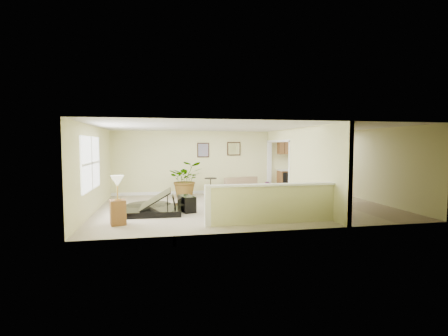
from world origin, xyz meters
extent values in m
plane|color=beige|center=(0.00, 0.00, 0.00)|extent=(9.00, 9.00, 0.00)
cube|color=beige|center=(0.00, 3.00, 1.25)|extent=(9.00, 0.04, 2.50)
cube|color=beige|center=(0.00, -3.00, 1.25)|extent=(9.00, 0.04, 2.50)
cube|color=beige|center=(-4.50, 0.00, 1.25)|extent=(0.04, 6.00, 2.50)
cube|color=beige|center=(4.50, 0.00, 1.25)|extent=(0.04, 6.00, 2.50)
cube|color=silver|center=(0.00, 0.00, 2.50)|extent=(9.00, 6.00, 0.04)
cube|color=gray|center=(3.15, 0.00, 0.00)|extent=(2.70, 6.00, 0.01)
cube|color=beige|center=(1.80, -1.20, 1.25)|extent=(0.12, 3.60, 2.50)
cube|color=beige|center=(1.80, 1.77, 2.30)|extent=(0.12, 2.35, 0.40)
cube|color=beige|center=(0.15, -2.30, 0.47)|extent=(3.30, 0.12, 0.95)
cube|color=white|center=(0.15, -2.30, 0.96)|extent=(3.40, 0.22, 0.05)
cube|color=white|center=(-1.50, -2.30, 0.50)|extent=(0.14, 0.14, 1.00)
cube|color=white|center=(-4.49, -0.50, 1.45)|extent=(0.05, 2.15, 1.45)
cube|color=#331F12|center=(-0.95, 2.98, 1.75)|extent=(0.48, 0.03, 0.58)
cube|color=#935D73|center=(-0.95, 2.96, 1.75)|extent=(0.40, 0.01, 0.50)
cube|color=#331F12|center=(0.30, 2.98, 1.80)|extent=(0.55, 0.03, 0.55)
cube|color=white|center=(0.30, 2.96, 1.80)|extent=(0.46, 0.01, 0.46)
cube|color=brown|center=(3.30, 2.70, 0.45)|extent=(2.30, 0.60, 0.90)
cube|color=white|center=(3.30, 2.70, 0.92)|extent=(2.36, 0.65, 0.04)
cube|color=black|center=(2.50, 2.69, 0.43)|extent=(0.60, 0.60, 0.84)
cube|color=brown|center=(3.30, 2.82, 1.95)|extent=(2.30, 0.35, 0.75)
cube|color=black|center=(-2.83, -0.54, 0.83)|extent=(1.58, 1.37, 0.32)
cylinder|color=black|center=(-2.99, 0.05, 0.83)|extent=(1.33, 1.33, 0.32)
cube|color=white|center=(-1.91, -0.54, 0.78)|extent=(0.26, 1.08, 0.02)
cube|color=black|center=(-2.94, -0.43, 1.12)|extent=(1.25, 1.26, 0.73)
cube|color=black|center=(-1.86, -0.45, 0.23)|extent=(0.52, 0.76, 0.46)
cube|color=tan|center=(0.68, 2.50, 0.21)|extent=(1.71, 1.33, 0.42)
cube|color=tan|center=(0.68, 2.83, 0.64)|extent=(1.48, 0.72, 0.44)
cube|color=tan|center=(0.02, 2.50, 0.50)|extent=(0.47, 0.86, 0.16)
cube|color=tan|center=(1.34, 2.50, 0.50)|extent=(0.47, 0.86, 0.16)
cylinder|color=black|center=(-0.73, 2.43, 0.01)|extent=(0.34, 0.34, 0.03)
cylinder|color=black|center=(-0.73, 2.43, 0.34)|extent=(0.03, 0.03, 0.66)
cylinder|color=black|center=(-0.73, 2.43, 0.67)|extent=(0.47, 0.47, 0.03)
cylinder|color=black|center=(-1.71, 2.16, 0.14)|extent=(0.39, 0.39, 0.27)
imported|color=#184A16|center=(-1.71, 2.16, 0.68)|extent=(1.23, 1.07, 1.35)
cylinder|color=black|center=(1.45, 2.10, 0.09)|extent=(0.27, 0.27, 0.19)
imported|color=#184A16|center=(1.45, 2.10, 0.26)|extent=(0.31, 0.31, 0.52)
cube|color=brown|center=(-3.63, -1.73, 0.30)|extent=(0.43, 0.43, 0.61)
cylinder|color=gold|center=(-3.63, -1.73, 0.62)|extent=(0.16, 0.16, 0.02)
cylinder|color=gold|center=(-3.63, -1.73, 0.82)|extent=(0.03, 0.03, 0.41)
cone|color=beige|center=(-3.63, -1.73, 1.08)|extent=(0.32, 0.32, 0.26)
camera|label=1|loc=(-2.53, -9.89, 1.94)|focal=26.00mm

